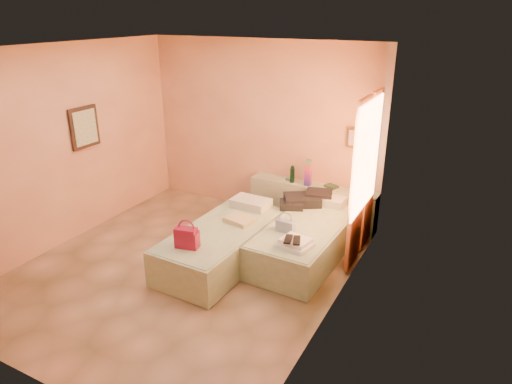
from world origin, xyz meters
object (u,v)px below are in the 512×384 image
Objects in this scene: magenta_handbag at (187,237)px; towel_stack at (296,244)px; headboard_ledge at (312,204)px; bed_right at (307,240)px; flower_vase at (361,182)px; water_bottle at (292,174)px; blue_handbag at (285,226)px; bed_left at (223,245)px; green_book at (331,186)px.

magenta_handbag reaches higher than towel_stack.
bed_right is at bearing -72.51° from headboard_ledge.
bed_right is at bearing -109.68° from flower_vase.
blue_handbag is (0.49, -1.35, -0.20)m from water_bottle.
green_book is (0.91, 1.73, 0.42)m from bed_left.
water_bottle is 1.07m from flower_vase.
headboard_ledge is 7.35× the size of magenta_handbag.
flower_vase reaches higher than headboard_ledge.
bed_left is at bearing -99.84° from water_bottle.
blue_handbag is at bearing -114.07° from bed_right.
magenta_handbag reaches higher than bed_right.
magenta_handbag reaches higher than headboard_ledge.
headboard_ledge is at bearing 8.37° from water_bottle.
magenta_handbag is at bearing -91.44° from green_book.
towel_stack reaches higher than bed_right.
headboard_ledge is 0.57m from water_bottle.
water_bottle is at bearing -171.63° from headboard_ledge.
magenta_handbag is (-1.06, -1.29, 0.38)m from bed_right.
headboard_ledge is 1.02× the size of bed_left.
bed_left is 7.60× the size of water_bottle.
headboard_ledge is 7.79× the size of water_bottle.
towel_stack is (0.46, -1.73, 0.23)m from headboard_ledge.
water_bottle is at bearing 67.53° from magenta_handbag.
blue_handbag is (-0.13, -1.43, -0.09)m from green_book.
headboard_ledge is 1.81m from bed_left.
headboard_ledge is at bearing -174.50° from flower_vase.
green_book reaches higher than blue_handbag.
magenta_handbag is at bearing -99.71° from water_bottle.
water_bottle reaches higher than towel_stack.
water_bottle is at bearing -150.75° from green_book.
bed_left is at bearing 67.87° from magenta_handbag.
towel_stack is at bearing -77.54° from bed_right.
magenta_handbag reaches higher than bed_left.
headboard_ledge is 0.45m from green_book.
towel_stack is (0.79, -1.68, -0.23)m from water_bottle.
blue_handbag is at bearing 132.02° from towel_stack.
towel_stack is (1.08, -0.03, 0.30)m from bed_left.
towel_stack is at bearing 14.61° from magenta_handbag.
flower_vase reaches higher than magenta_handbag.
towel_stack is at bearing -44.51° from blue_handbag.
bed_left is 10.31× the size of green_book.
bed_left is at bearing -155.41° from blue_handbag.
flower_vase is 2.82m from magenta_handbag.
bed_left is 1.76m from water_bottle.
green_book is 1.77m from towel_stack.
green_book is 2.58m from magenta_handbag.
towel_stack reaches higher than bed_left.
towel_stack is (0.30, -0.33, -0.03)m from blue_handbag.
bed_left and bed_right have the same top height.
bed_right is (0.33, -1.05, -0.08)m from headboard_ledge.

